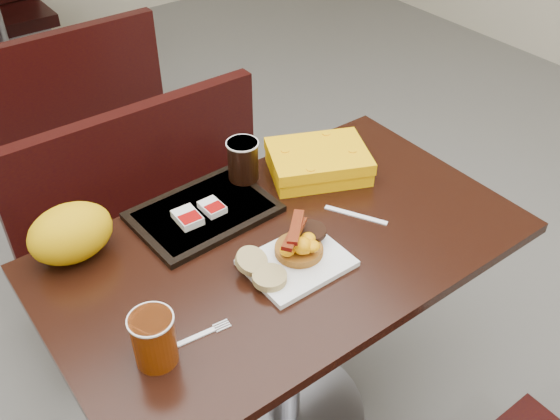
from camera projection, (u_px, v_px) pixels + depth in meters
floor at (284, 415)px, 2.03m from camera, size 6.00×7.00×0.01m
table_near at (285, 340)px, 1.80m from camera, size 1.20×0.70×0.75m
bench_near_n at (168, 221)px, 2.25m from camera, size 1.00×0.46×0.72m
table_far at (0, 43)px, 3.43m from camera, size 1.20×0.70×0.75m
bench_far_s at (47, 94)px, 3.00m from camera, size 1.00×0.46×0.72m
platter at (297, 263)px, 1.50m from camera, size 0.24×0.19×0.01m
pancake_stack at (299, 248)px, 1.51m from camera, size 0.14×0.14×0.02m
sausage_patty at (311, 231)px, 1.54m from camera, size 0.09×0.09×0.01m
scrambled_eggs at (302, 247)px, 1.47m from camera, size 0.08×0.07×0.04m
bacon_strips at (294, 232)px, 1.46m from camera, size 0.15×0.14×0.01m
muffin_bottom at (270, 278)px, 1.44m from camera, size 0.09×0.09×0.02m
muffin_top at (251, 261)px, 1.47m from camera, size 0.10×0.10×0.04m
coffee_cup_near at (154, 339)px, 1.25m from camera, size 0.10×0.10×0.12m
fork at (195, 337)px, 1.33m from camera, size 0.13×0.04×0.00m
knife at (356, 215)px, 1.65m from camera, size 0.10×0.16×0.00m
condiment_syrup at (289, 247)px, 1.55m from camera, size 0.04×0.04×0.01m
tray at (204, 212)px, 1.65m from camera, size 0.37×0.27×0.02m
hashbrown_sleeve_left at (188, 218)px, 1.60m from camera, size 0.06×0.08×0.02m
hashbrown_sleeve_right at (212, 207)px, 1.64m from camera, size 0.05×0.07×0.02m
coffee_cup_far at (243, 160)px, 1.72m from camera, size 0.10×0.10×0.12m
clamshell at (318, 162)px, 1.79m from camera, size 0.34×0.30×0.07m
paper_bag at (71, 233)px, 1.49m from camera, size 0.23×0.19×0.14m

